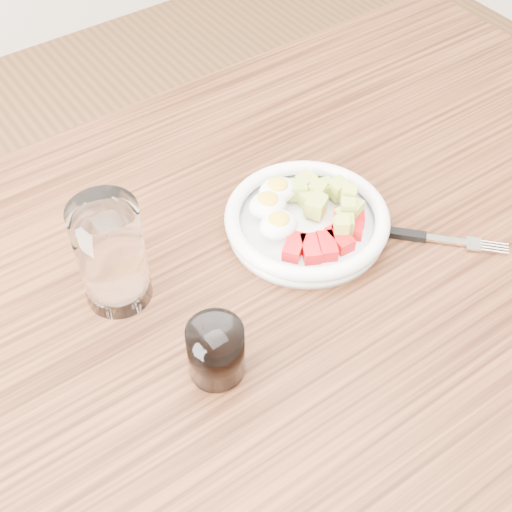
# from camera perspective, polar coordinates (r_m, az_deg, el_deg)

# --- Properties ---
(ground) EXTENTS (4.00, 4.00, 0.00)m
(ground) POSITION_cam_1_polar(r_m,az_deg,el_deg) (1.65, 0.51, -18.91)
(ground) COLOR brown
(ground) RESTS_ON ground
(dining_table) EXTENTS (1.50, 0.90, 0.77)m
(dining_table) POSITION_cam_1_polar(r_m,az_deg,el_deg) (1.07, 0.75, -4.77)
(dining_table) COLOR brown
(dining_table) RESTS_ON ground
(bowl) EXTENTS (0.24, 0.24, 0.06)m
(bowl) POSITION_cam_1_polar(r_m,az_deg,el_deg) (1.03, 4.00, 3.03)
(bowl) COLOR white
(bowl) RESTS_ON dining_table
(fork) EXTENTS (0.17, 0.17, 0.01)m
(fork) POSITION_cam_1_polar(r_m,az_deg,el_deg) (1.06, 12.21, 1.65)
(fork) COLOR black
(fork) RESTS_ON dining_table
(water_glass) EXTENTS (0.09, 0.09, 0.16)m
(water_glass) POSITION_cam_1_polar(r_m,az_deg,el_deg) (0.92, -11.51, 0.12)
(water_glass) COLOR white
(water_glass) RESTS_ON dining_table
(coffee_glass) EXTENTS (0.07, 0.07, 0.08)m
(coffee_glass) POSITION_cam_1_polar(r_m,az_deg,el_deg) (0.86, -3.22, -7.62)
(coffee_glass) COLOR white
(coffee_glass) RESTS_ON dining_table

